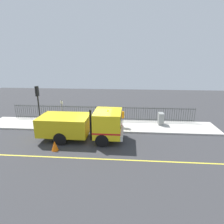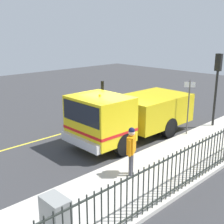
{
  "view_description": "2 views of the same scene",
  "coord_description": "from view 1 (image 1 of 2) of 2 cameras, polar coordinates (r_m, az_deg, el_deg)",
  "views": [
    {
      "loc": [
        -13.23,
        -2.38,
        6.28
      ],
      "look_at": [
        1.92,
        -1.19,
        1.71
      ],
      "focal_mm": 30.04,
      "sensor_mm": 36.0,
      "label": 1
    },
    {
      "loc": [
        8.8,
        -8.84,
        4.97
      ],
      "look_at": [
        0.49,
        -0.81,
        1.73
      ],
      "focal_mm": 47.26,
      "sensor_mm": 36.0,
      "label": 2
    }
  ],
  "objects": [
    {
      "name": "traffic_light_near",
      "position": [
        17.27,
        -21.64,
        3.83
      ],
      "size": [
        0.3,
        0.21,
        3.7
      ],
      "rotation": [
        0.0,
        0.0,
        3.15
      ],
      "color": "black",
      "rests_on": "sidewalk_slab"
    },
    {
      "name": "worker_standing",
      "position": [
        16.64,
        2.76,
        -1.12
      ],
      "size": [
        0.42,
        0.57,
        1.72
      ],
      "rotation": [
        0.0,
        0.0,
        2.07
      ],
      "color": "orange",
      "rests_on": "sidewalk_slab"
    },
    {
      "name": "iron_fence",
      "position": [
        18.58,
        -3.08,
        -0.31
      ],
      "size": [
        0.04,
        17.91,
        1.41
      ],
      "color": "#2D332D",
      "rests_on": "sidewalk_slab"
    },
    {
      "name": "sidewalk_slab",
      "position": [
        17.55,
        -3.62,
        -4.03
      ],
      "size": [
        3.0,
        21.03,
        0.13
      ],
      "primitive_type": "cube",
      "color": "beige",
      "rests_on": "ground"
    },
    {
      "name": "street_sign",
      "position": [
        16.49,
        -14.9,
        0.17
      ],
      "size": [
        0.4,
        0.35,
        2.6
      ],
      "color": "#4C4C4C",
      "rests_on": "sidewalk_slab"
    },
    {
      "name": "traffic_cone",
      "position": [
        13.65,
        -17.02,
        -9.81
      ],
      "size": [
        0.48,
        0.48,
        0.69
      ],
      "primitive_type": "cone",
      "color": "orange",
      "rests_on": "ground"
    },
    {
      "name": "ground_plane",
      "position": [
        14.84,
        -5.23,
        -8.36
      ],
      "size": [
        46.27,
        46.27,
        0.0
      ],
      "primitive_type": "plane",
      "color": "#38383A",
      "rests_on": "ground"
    },
    {
      "name": "utility_cabinet",
      "position": [
        17.99,
        14.61,
        -1.97
      ],
      "size": [
        0.74,
        0.46,
        1.09
      ],
      "primitive_type": "cube",
      "color": "gray",
      "rests_on": "sidewalk_slab"
    },
    {
      "name": "lane_marking",
      "position": [
        12.39,
        -7.44,
        -13.84
      ],
      "size": [
        0.12,
        18.93,
        0.01
      ],
      "primitive_type": "cube",
      "color": "yellow",
      "rests_on": "ground"
    },
    {
      "name": "work_truck",
      "position": [
        14.46,
        -7.69,
        -3.54
      ],
      "size": [
        2.57,
        6.46,
        2.7
      ],
      "rotation": [
        0.0,
        0.0,
        3.13
      ],
      "color": "yellow",
      "rests_on": "ground"
    }
  ]
}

